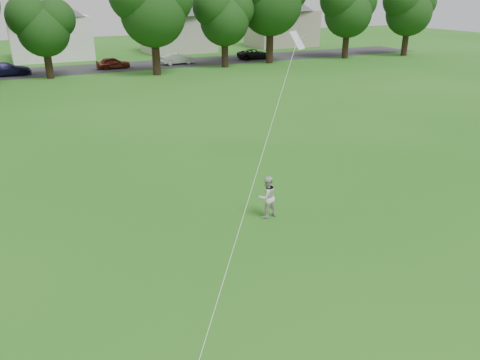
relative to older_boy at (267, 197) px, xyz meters
name	(u,v)px	position (x,y,z in m)	size (l,w,h in m)	color
ground	(257,283)	(-2.26, -3.51, -0.78)	(160.00, 160.00, 0.00)	#1F5C15
street	(64,71)	(-2.26, 38.49, -0.77)	(90.00, 7.00, 0.01)	#2D2D30
older_boy	(267,197)	(0.00, 0.00, 0.00)	(0.76, 0.59, 1.56)	silver
kite	(265,147)	(-0.81, -1.21, 2.35)	(5.11, 5.96, 15.23)	white
tree_row	(112,5)	(2.03, 32.40, 5.61)	(82.44, 10.02, 11.23)	black
parked_cars	(21,68)	(-6.22, 37.49, -0.16)	(55.75, 2.29, 1.28)	black
house_row	(34,18)	(-3.68, 48.49, 3.88)	(77.75, 14.23, 9.17)	beige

